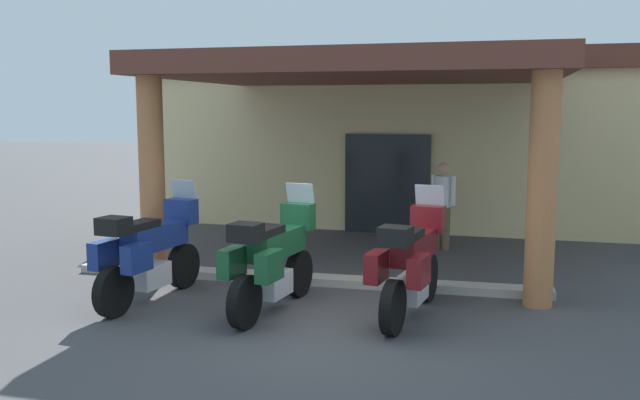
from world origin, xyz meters
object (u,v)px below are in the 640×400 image
motorcycle_blue (149,252)px  pedestrian (443,200)px  motel_building (406,134)px  motorcycle_green (273,259)px  motorcycle_maroon (411,263)px

motorcycle_blue → pedestrian: bearing=-30.0°
motel_building → motorcycle_green: bearing=-93.3°
motel_building → pedestrian: motel_building is taller
motorcycle_blue → motorcycle_green: size_ratio=1.00×
motel_building → motorcycle_blue: (-2.56, -8.72, -1.30)m
motorcycle_blue → motorcycle_green: same height
motorcycle_blue → motel_building: bearing=-6.6°
motorcycle_maroon → pedestrian: bearing=8.4°
pedestrian → motorcycle_maroon: bearing=29.1°
motel_building → motorcycle_blue: motel_building is taller
motorcycle_blue → pedestrian: size_ratio=1.34×
pedestrian → motorcycle_green: bearing=8.0°
motorcycle_blue → motorcycle_maroon: 3.55m
motorcycle_maroon → pedestrian: pedestrian is taller
motel_building → motorcycle_maroon: 8.75m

